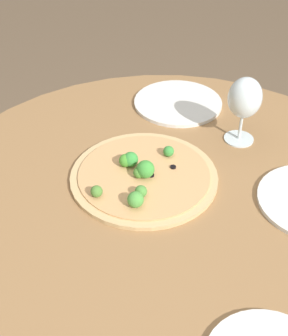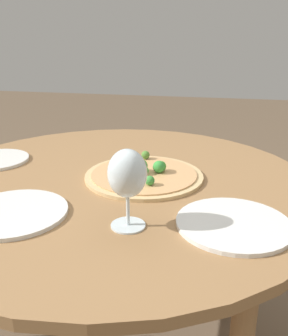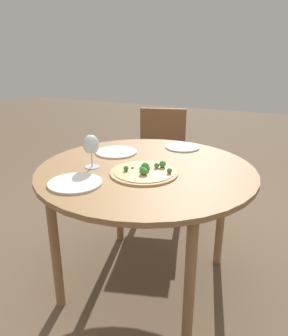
% 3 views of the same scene
% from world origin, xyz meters
% --- Properties ---
extents(ground_plane, '(12.00, 12.00, 0.00)m').
position_xyz_m(ground_plane, '(0.00, 0.00, 0.00)').
color(ground_plane, brown).
extents(dining_table, '(1.17, 1.17, 0.74)m').
position_xyz_m(dining_table, '(0.00, 0.00, 0.67)').
color(dining_table, olive).
rests_on(dining_table, ground_plane).
extents(chair, '(0.49, 0.49, 0.88)m').
position_xyz_m(chair, '(-0.24, 0.89, 0.49)').
color(chair, brown).
rests_on(chair, ground_plane).
extents(pizza, '(0.35, 0.35, 0.06)m').
position_xyz_m(pizza, '(0.03, -0.08, 0.75)').
color(pizza, tan).
rests_on(pizza, dining_table).
extents(wine_glass, '(0.09, 0.09, 0.18)m').
position_xyz_m(wine_glass, '(-0.27, -0.10, 0.86)').
color(wine_glass, silver).
rests_on(wine_glass, dining_table).
extents(plate_near, '(0.26, 0.26, 0.01)m').
position_xyz_m(plate_near, '(-0.22, -0.33, 0.75)').
color(plate_near, silver).
rests_on(plate_near, dining_table).
extents(plate_far, '(0.25, 0.25, 0.01)m').
position_xyz_m(plate_far, '(-0.27, 0.17, 0.75)').
color(plate_far, silver).
rests_on(plate_far, dining_table).
extents(plate_side, '(0.22, 0.22, 0.01)m').
position_xyz_m(plate_side, '(0.07, 0.43, 0.75)').
color(plate_side, silver).
rests_on(plate_side, dining_table).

